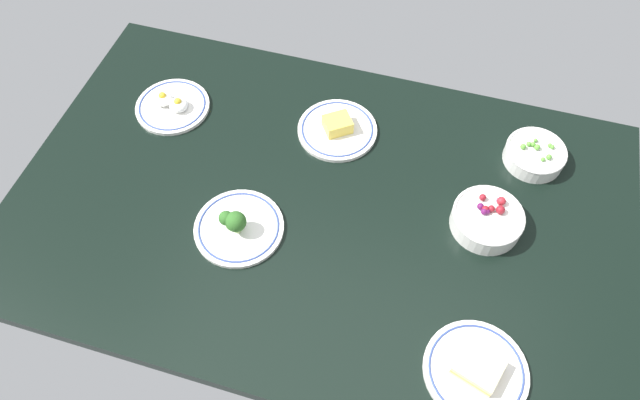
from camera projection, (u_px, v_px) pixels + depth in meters
dining_table at (320, 209)px, 144.75cm from camera, size 152.60×96.52×4.00cm
plate_cheese at (337, 129)px, 155.12cm from camera, size 21.41×21.41×4.75cm
bowl_peas at (535, 154)px, 148.58cm from camera, size 15.47×15.47×5.71cm
plate_eggs at (172, 105)px, 159.82cm from camera, size 20.41×20.41×4.78cm
plate_sandwich at (476, 370)px, 119.25cm from camera, size 21.92×21.92×4.29cm
plate_broccoli at (238, 226)px, 137.83cm from camera, size 21.65×21.65×7.56cm
bowl_berries at (487, 219)px, 137.45cm from camera, size 17.06×17.06×6.92cm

